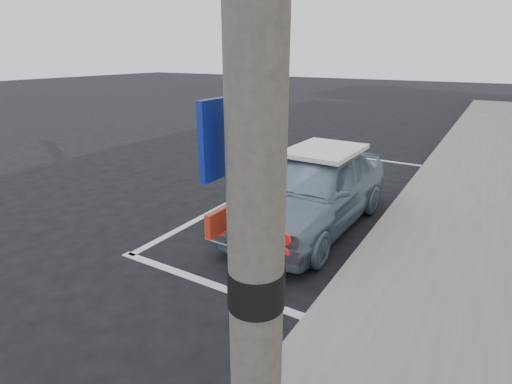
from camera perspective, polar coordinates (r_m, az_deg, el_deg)
ground at (r=5.61m, az=-7.45°, el=-9.19°), size 80.00×80.00×0.00m
sidewalk at (r=6.36m, az=28.97°, el=-7.29°), size 2.80×40.00×0.15m
pline_rear at (r=5.00m, az=-6.47°, el=-12.93°), size 3.00×0.12×0.01m
pline_front at (r=10.97m, az=16.33°, el=4.50°), size 3.00×0.12×0.01m
pline_side at (r=8.35m, az=0.45°, el=0.76°), size 0.12×7.00×0.01m
retro_coupe at (r=6.36m, az=8.14°, el=0.49°), size 1.57×3.71×1.25m
cat at (r=5.24m, az=1.24°, el=-9.68°), size 0.34×0.47×0.27m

